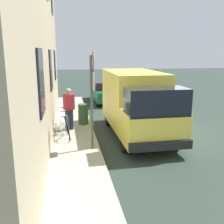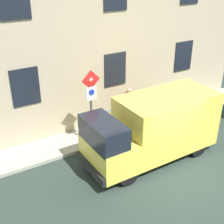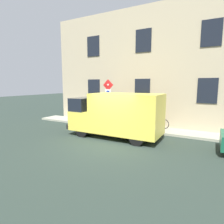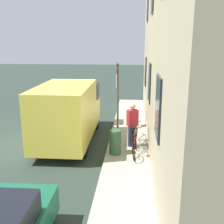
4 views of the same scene
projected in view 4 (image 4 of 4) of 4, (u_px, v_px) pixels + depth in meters
ground_plane at (36, 143)px, 11.40m from camera, size 80.00×80.00×0.00m
sidewalk_slab at (128, 144)px, 11.07m from camera, size 1.61×16.76×0.14m
building_facade at (161, 43)px, 9.96m from camera, size 0.75×14.76×8.17m
sign_post_stacked at (117, 85)px, 12.44m from camera, size 0.15×0.56×3.07m
delivery_van at (69, 111)px, 11.23m from camera, size 2.06×5.35×2.50m
bicycle_red at (135, 145)px, 9.79m from camera, size 0.46×1.71×0.89m
bicycle_green at (135, 137)px, 10.59m from camera, size 0.46×1.71×0.89m
bicycle_blue at (135, 130)px, 11.38m from camera, size 0.46×1.72×0.89m
pedestrian at (132, 123)px, 10.45m from camera, size 0.47×0.41×1.72m
litter_bin at (115, 142)px, 9.86m from camera, size 0.44×0.44×0.90m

